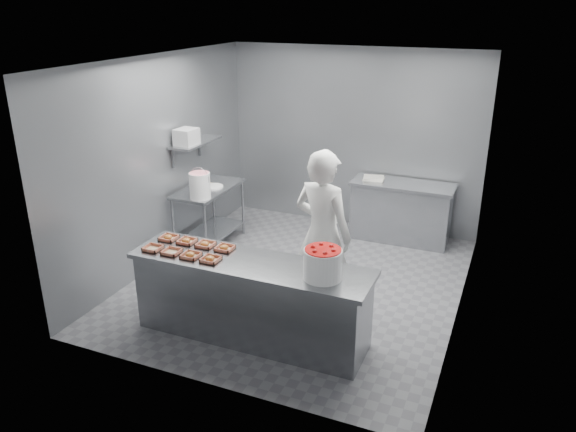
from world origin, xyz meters
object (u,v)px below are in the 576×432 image
Objects in this scene: back_counter at (401,211)px; strawberry_tub at (323,263)px; prep_table at (209,207)px; tray_1 at (172,252)px; tray_2 at (191,255)px; tray_6 at (205,244)px; tray_5 at (187,241)px; tray_7 at (225,248)px; worker at (323,234)px; service_counter at (251,299)px; tray_3 at (210,259)px; tray_4 at (169,238)px; tray_0 at (153,248)px; glaze_bucket at (200,185)px; appliance at (186,137)px.

back_counter is 3.36m from strawberry_tub.
tray_1 is (0.79, -2.10, 0.33)m from prep_table.
tray_2 and tray_6 have the same top height.
tray_5 and tray_7 have the same top height.
service_counter is at bearing 71.08° from worker.
tray_2 is (0.24, -0.00, 0.00)m from tray_1.
strawberry_tub is at bearing -9.83° from tray_7.
tray_3 is 1.00× the size of tray_4.
tray_0 is 1.87m from worker.
strawberry_tub is at bearing 2.78° from tray_0.
tray_3 is at bearing -22.67° from tray_4.
glaze_bucket is at bearing 106.59° from tray_4.
tray_4 is at bearing -73.41° from glaze_bucket.
worker reaches higher than service_counter.
tray_5 is 2.00m from appliance.
tray_4 is 0.50× the size of strawberry_tub.
appliance is (-0.96, 1.89, 0.76)m from tray_1.
tray_1 is at bearing -69.43° from prep_table.
strawberry_tub is at bearing -7.05° from tray_5.
tray_7 is 0.43× the size of glaze_bucket.
tray_1 is 1.00× the size of tray_4.
tray_1 is 2.25m from appliance.
appliance is (-1.44, 1.58, 0.75)m from tray_7.
tray_0 is at bearing -157.24° from tray_7.
appliance is (-1.20, 1.58, 0.75)m from tray_6.
tray_6 is at bearing -56.94° from glaze_bucket.
prep_table is 3.21m from strawberry_tub.
tray_7 is at bearing -50.39° from glaze_bucket.
appliance reaches higher than tray_4.
tray_3 is 0.38m from tray_6.
tray_6 is at bearing -116.20° from back_counter.
glaze_bucket reaches higher than strawberry_tub.
worker reaches higher than tray_1.
back_counter is 3.35m from appliance.
service_counter is at bearing 175.97° from strawberry_tub.
tray_1 is (-1.76, -3.40, 0.47)m from back_counter.
strawberry_tub reaches higher than tray_6.
back_counter is 3.60m from tray_5.
tray_0 is 1.00× the size of tray_7.
tray_4 is at bearing 180.00° from tray_7.
service_counter is 2.56m from prep_table.
prep_table is at bearing 140.84° from strawberry_tub.
tray_7 is at bearing -44.82° from appliance.
tray_3 is (0.48, -0.00, 0.00)m from tray_1.
worker reaches higher than tray_6.
tray_6 is (-1.52, -3.10, 0.47)m from back_counter.
prep_table is at bearing 121.06° from tray_3.
tray_1 is at bearing -128.24° from tray_6.
appliance reaches higher than tray_2.
tray_0 is at bearing -75.38° from prep_table.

